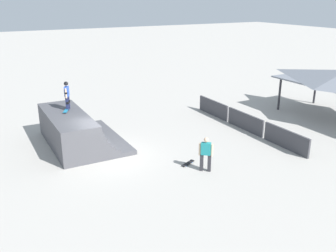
{
  "coord_description": "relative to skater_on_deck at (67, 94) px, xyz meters",
  "views": [
    {
      "loc": [
        17.18,
        -5.62,
        7.83
      ],
      "look_at": [
        -0.1,
        3.72,
        1.01
      ],
      "focal_mm": 40.0,
      "sensor_mm": 36.0,
      "label": 1
    }
  ],
  "objects": [
    {
      "name": "ground_plane",
      "position": [
        3.16,
        0.99,
        -2.75
      ],
      "size": [
        160.0,
        160.0,
        0.0
      ],
      "primitive_type": "plane",
      "color": "#ADA8A0"
    },
    {
      "name": "quarter_pipe_ramp",
      "position": [
        0.85,
        0.01,
        -1.94
      ],
      "size": [
        5.79,
        3.81,
        1.83
      ],
      "color": "#4C4C51",
      "rests_on": "ground"
    },
    {
      "name": "skateboard_on_ground",
      "position": [
        6.03,
        4.25,
        -2.69
      ],
      "size": [
        0.52,
        0.85,
        0.09
      ],
      "rotation": [
        0.0,
        0.0,
        1.98
      ],
      "color": "blue",
      "rests_on": "ground"
    },
    {
      "name": "barrier_fence",
      "position": [
        3.37,
        9.95,
        -2.22
      ],
      "size": [
        10.05,
        0.12,
        1.05
      ],
      "color": "#3D3D42",
      "rests_on": "ground"
    },
    {
      "name": "bystander_walking",
      "position": [
        7.05,
        4.56,
        -1.81
      ],
      "size": [
        0.52,
        0.58,
        1.69
      ],
      "rotation": [
        0.0,
        0.0,
        4.0
      ],
      "color": "#2D2D33",
      "rests_on": "ground"
    },
    {
      "name": "skater_on_deck",
      "position": [
        0.0,
        0.0,
        0.0
      ],
      "size": [
        0.67,
        0.41,
        1.59
      ],
      "rotation": [
        0.0,
        0.0,
        -0.42
      ],
      "color": "#1E2347",
      "rests_on": "quarter_pipe_ramp"
    },
    {
      "name": "skateboard_on_deck",
      "position": [
        0.41,
        -0.23,
        -0.86
      ],
      "size": [
        0.85,
        0.52,
        0.09
      ],
      "rotation": [
        0.0,
        0.0,
        -0.41
      ],
      "color": "red",
      "rests_on": "quarter_pipe_ramp"
    }
  ]
}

